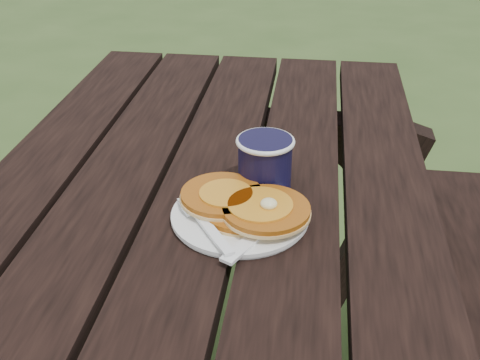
# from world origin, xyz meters

# --- Properties ---
(plate) EXTENTS (0.27, 0.27, 0.01)m
(plate) POSITION_xyz_m (0.07, 0.15, 0.76)
(plate) COLOR white
(plate) RESTS_ON picnic_table
(pancake_stack) EXTENTS (0.20, 0.16, 0.04)m
(pancake_stack) POSITION_xyz_m (0.08, 0.15, 0.77)
(pancake_stack) COLOR #B25C14
(pancake_stack) RESTS_ON plate
(knife) EXTENTS (0.10, 0.17, 0.00)m
(knife) POSITION_xyz_m (0.11, 0.10, 0.76)
(knife) COLOR white
(knife) RESTS_ON plate
(fork) EXTENTS (0.12, 0.15, 0.01)m
(fork) POSITION_xyz_m (0.04, 0.08, 0.77)
(fork) COLOR white
(fork) RESTS_ON plate
(coffee_cup) EXTENTS (0.09, 0.09, 0.09)m
(coffee_cup) POSITION_xyz_m (0.10, 0.25, 0.80)
(coffee_cup) COLOR black
(coffee_cup) RESTS_ON picnic_table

